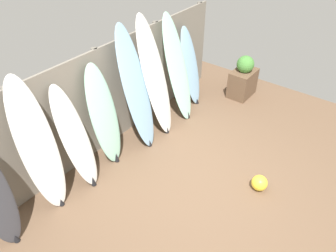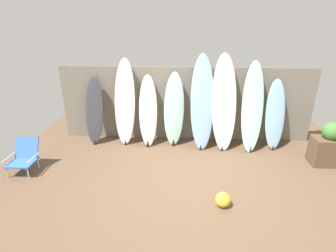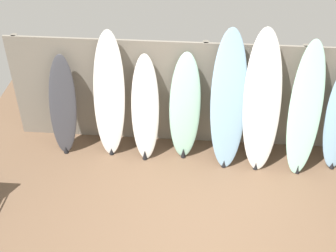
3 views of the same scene
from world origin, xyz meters
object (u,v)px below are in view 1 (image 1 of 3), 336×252
surfboard_white_2 (75,139)px  surfboard_seafoam_6 (178,70)px  surfboard_skyblue_7 (191,67)px  beach_ball (259,183)px  surfboard_white_5 (155,78)px  surfboard_white_1 (38,148)px  surfboard_seafoam_3 (104,117)px  planter_box (243,79)px  surfboard_skyblue_4 (136,90)px

surfboard_white_2 → surfboard_seafoam_6: bearing=-2.2°
surfboard_skyblue_7 → beach_ball: bearing=-122.3°
surfboard_white_5 → beach_ball: surfboard_white_5 is taller
surfboard_white_1 → beach_ball: surfboard_white_1 is taller
surfboard_seafoam_3 → planter_box: (3.20, -0.83, -0.45)m
surfboard_seafoam_6 → beach_ball: size_ratio=8.11×
planter_box → beach_ball: 2.78m
surfboard_white_5 → planter_box: 2.29m
surfboard_skyblue_7 → beach_ball: size_ratio=6.51×
surfboard_white_1 → beach_ball: (2.04, -2.33, -0.88)m
surfboard_skyblue_4 → surfboard_skyblue_7: surfboard_skyblue_4 is taller
surfboard_white_5 → surfboard_white_1: bearing=177.5°
surfboard_white_1 → planter_box: 4.48m
surfboard_white_1 → surfboard_seafoam_3: bearing=0.4°
surfboard_white_1 → surfboard_seafoam_6: size_ratio=1.02×
surfboard_white_5 → planter_box: (2.07, -0.72, -0.67)m
surfboard_seafoam_6 → surfboard_seafoam_3: bearing=175.9°
surfboard_skyblue_4 → beach_ball: size_ratio=8.72×
surfboard_seafoam_3 → surfboard_skyblue_4: 0.69m
surfboard_white_2 → surfboard_white_5: surfboard_white_5 is taller
surfboard_seafoam_6 → planter_box: surfboard_seafoam_6 is taller
surfboard_seafoam_6 → beach_ball: (-0.89, -2.21, -0.86)m
surfboard_white_1 → surfboard_seafoam_6: bearing=-2.4°
surfboard_white_1 → beach_ball: 3.21m
surfboard_seafoam_3 → planter_box: size_ratio=1.88×
surfboard_skyblue_7 → planter_box: size_ratio=1.74×
surfboard_skyblue_4 → planter_box: (2.56, -0.72, -0.66)m
beach_ball → surfboard_seafoam_3: bearing=110.7°
surfboard_white_5 → surfboard_seafoam_6: bearing=-1.7°
surfboard_white_2 → surfboard_skyblue_7: size_ratio=1.03×
surfboard_white_1 → planter_box: (4.36, -0.83, -0.60)m
surfboard_seafoam_6 → beach_ball: surfboard_seafoam_6 is taller
planter_box → surfboard_white_2: bearing=168.2°
surfboard_seafoam_3 → beach_ball: bearing=-69.3°
surfboard_skyblue_7 → planter_box: surfboard_skyblue_7 is taller
surfboard_seafoam_6 → beach_ball: bearing=-111.9°
surfboard_seafoam_3 → surfboard_white_5: bearing=-5.5°
surfboard_white_1 → planter_box: surfboard_white_1 is taller
surfboard_white_5 → planter_box: bearing=-19.3°
beach_ball → surfboard_seafoam_6: bearing=68.1°
surfboard_seafoam_3 → planter_box: surfboard_seafoam_3 is taller
surfboard_skyblue_4 → surfboard_seafoam_6: 1.13m
surfboard_white_1 → surfboard_skyblue_7: surfboard_white_1 is taller
surfboard_white_5 → beach_ball: 2.43m
surfboard_white_1 → surfboard_white_5: (2.29, -0.10, 0.07)m
surfboard_white_5 → surfboard_seafoam_6: size_ratio=1.08×
surfboard_seafoam_6 → surfboard_white_1: bearing=177.6°
surfboard_white_2 → surfboard_skyblue_7: surfboard_white_2 is taller
surfboard_white_1 → surfboard_skyblue_4: (1.80, -0.10, 0.06)m
surfboard_white_1 → surfboard_skyblue_4: 1.80m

